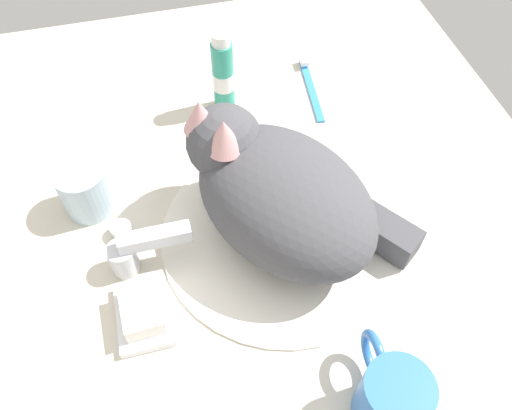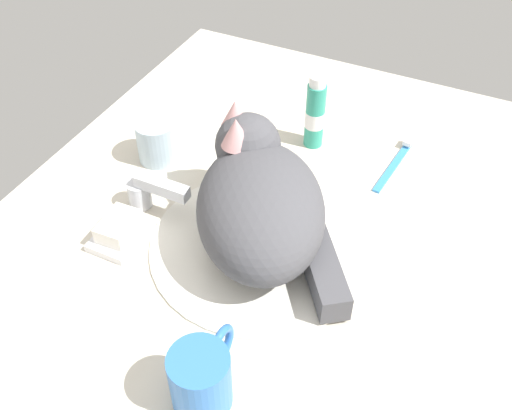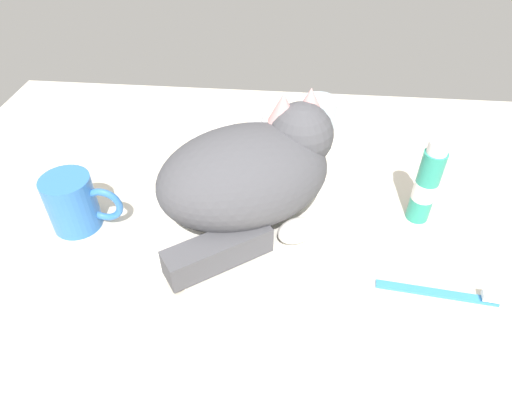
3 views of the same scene
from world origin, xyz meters
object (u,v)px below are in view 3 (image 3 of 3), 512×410
Objects in this scene: faucet at (257,132)px; soap_bar at (216,132)px; cat at (253,172)px; toothpaste_bottle at (426,184)px; coffee_mug at (74,203)px; toothbrush at (444,292)px; rinse_cup at (317,117)px.

faucet is 7.42cm from soap_bar.
cat is 2.25× the size of toothpaste_bottle.
cat is at bearing 10.69° from coffee_mug.
soap_bar is 37.90cm from toothpaste_bottle.
toothbrush is (51.36, -8.34, -3.73)cm from coffee_mug.
toothpaste_bottle reaches higher than soap_bar.
rinse_cup is at bearing 39.10° from coffee_mug.
soap_bar is 0.48× the size of toothpaste_bottle.
coffee_mug is 0.82× the size of toothpaste_bottle.
soap_bar is 47.03cm from toothbrush.
soap_bar is at bearing 137.27° from toothbrush.
coffee_mug is (-25.45, -4.80, -3.80)cm from cat.
toothpaste_bottle is 15.90cm from toothbrush.
toothpaste_bottle reaches higher than coffee_mug.
rinse_cup is (35.26, 28.65, -0.61)cm from coffee_mug.
rinse_cup is at bearing 15.50° from soap_bar.
toothbrush is (0.91, -14.77, -5.82)cm from toothpaste_bottle.
rinse_cup is (11.00, 5.00, 0.80)cm from faucet.
coffee_mug is 1.71× the size of soap_bar.
coffee_mug is 45.44cm from rinse_cup.
cat is 30.02cm from toothbrush.
faucet is at bearing -155.56° from rinse_cup.
rinse_cup is 0.48× the size of toothbrush.
cat is 26.17cm from coffee_mug.
toothbrush is at bearing -42.73° from soap_bar.
toothpaste_bottle reaches higher than toothbrush.
faucet is 1.83× the size of rinse_cup.
cat reaches higher than rinse_cup.
soap_bar is at bearing 54.41° from coffee_mug.
toothpaste_bottle is (15.19, -22.22, 2.70)cm from rinse_cup.
soap_bar is 0.43× the size of toothbrush.
toothbrush is (25.92, -13.14, -7.53)cm from cat.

